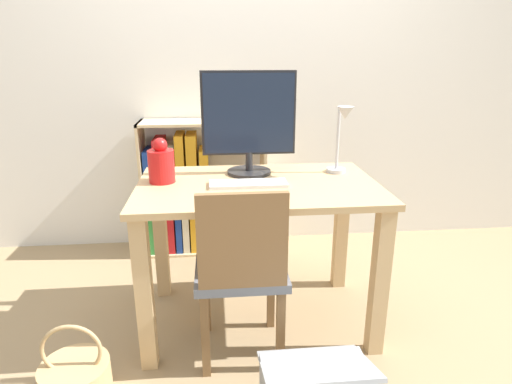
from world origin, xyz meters
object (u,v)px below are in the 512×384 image
(desk_lamp, at_px, (341,134))
(keyboard, at_px, (248,184))
(basket, at_px, (76,382))
(vase, at_px, (161,164))
(chair, at_px, (241,268))
(bookshelf, at_px, (186,191))
(monitor, at_px, (249,119))

(desk_lamp, bearing_deg, keyboard, -164.43)
(keyboard, xyz_separation_m, basket, (-0.73, -0.48, -0.66))
(vase, relative_size, chair, 0.26)
(vase, distance_m, basket, 0.99)
(keyboard, bearing_deg, chair, -101.52)
(vase, height_order, chair, vase)
(keyboard, bearing_deg, bookshelf, 111.45)
(monitor, distance_m, vase, 0.48)
(keyboard, distance_m, chair, 0.40)
(monitor, height_order, basket, monitor)
(desk_lamp, bearing_deg, monitor, 169.80)
(monitor, height_order, desk_lamp, monitor)
(keyboard, height_order, vase, vase)
(desk_lamp, xyz_separation_m, chair, (-0.53, -0.40, -0.50))
(monitor, height_order, keyboard, monitor)
(keyboard, height_order, chair, chair)
(vase, height_order, basket, vase)
(vase, relative_size, desk_lamp, 0.61)
(vase, bearing_deg, desk_lamp, 2.35)
(chair, bearing_deg, vase, 129.37)
(keyboard, relative_size, vase, 1.69)
(desk_lamp, relative_size, basket, 0.95)
(desk_lamp, xyz_separation_m, basket, (-1.20, -0.61, -0.86))
(monitor, xyz_separation_m, keyboard, (-0.02, -0.21, -0.27))
(bookshelf, bearing_deg, monitor, -61.56)
(vase, distance_m, chair, 0.63)
(vase, height_order, desk_lamp, desk_lamp)
(bookshelf, distance_m, basket, 1.49)
(keyboard, distance_m, desk_lamp, 0.53)
(bookshelf, bearing_deg, desk_lamp, -43.33)
(desk_lamp, height_order, chair, desk_lamp)
(monitor, relative_size, keyboard, 1.41)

